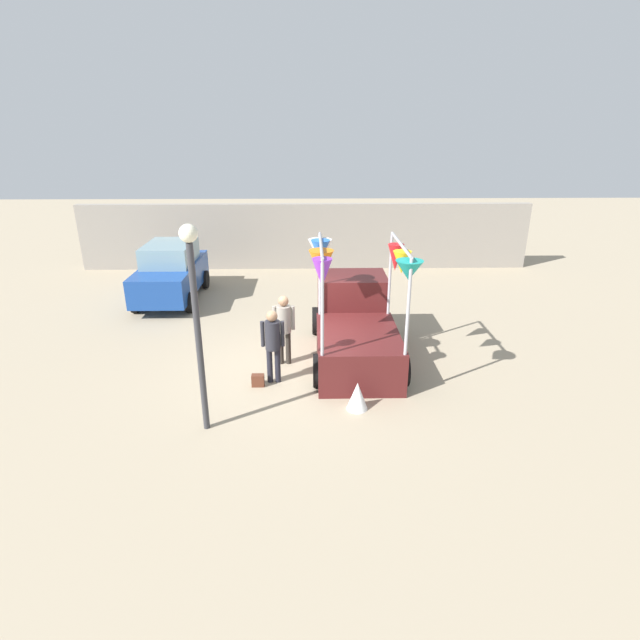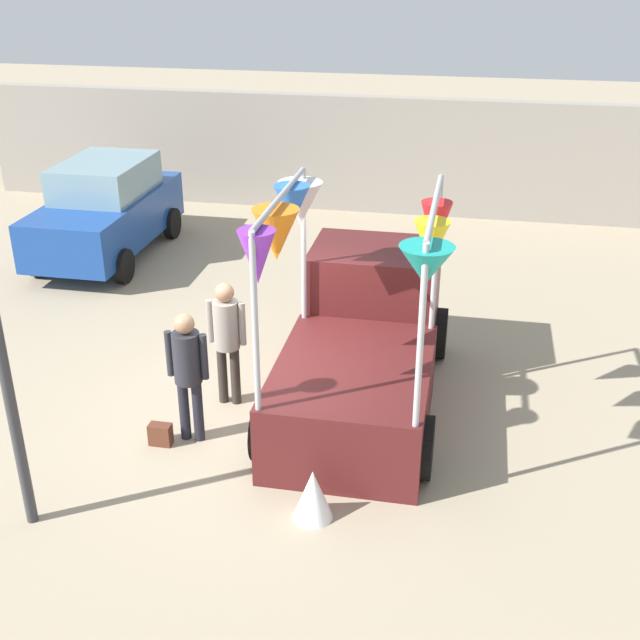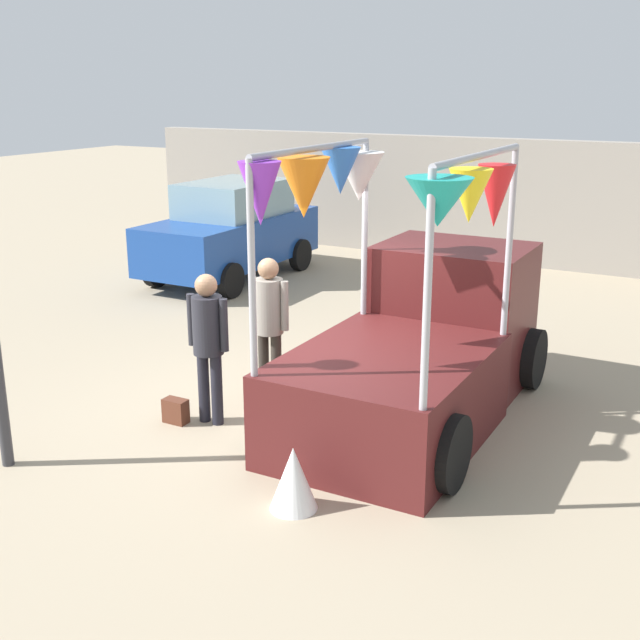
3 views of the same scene
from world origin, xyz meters
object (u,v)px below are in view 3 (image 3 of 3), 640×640
object	(u,v)px
parked_car	(231,230)
person_customer	(208,334)
vendor_truck	(422,336)
handbag	(176,411)
folded_kite_bundle_white	(293,478)
person_vendor	(269,315)

from	to	relation	value
parked_car	person_customer	distance (m)	7.03
vendor_truck	person_customer	bearing A→B (deg)	-142.31
parked_car	handbag	xyz separation A→B (m)	(3.43, -6.12, -0.80)
parked_car	folded_kite_bundle_white	size ratio (longest dim) A/B	6.67
vendor_truck	parked_car	world-z (taller)	vendor_truck
parked_car	person_customer	size ratio (longest dim) A/B	2.31
folded_kite_bundle_white	person_vendor	bearing A→B (deg)	126.44
parked_car	person_customer	world-z (taller)	parked_car
vendor_truck	folded_kite_bundle_white	size ratio (longest dim) A/B	6.83
person_customer	folded_kite_bundle_white	bearing A→B (deg)	-33.98
person_customer	handbag	xyz separation A→B (m)	(-0.35, -0.20, -0.91)
person_customer	person_vendor	bearing A→B (deg)	77.87
parked_car	folded_kite_bundle_white	bearing A→B (deg)	-51.99
person_customer	handbag	bearing A→B (deg)	-150.26
folded_kite_bundle_white	person_customer	bearing A→B (deg)	146.02
vendor_truck	person_vendor	world-z (taller)	vendor_truck
vendor_truck	folded_kite_bundle_white	xyz separation A→B (m)	(-0.14, -2.70, -0.61)
person_customer	handbag	world-z (taller)	person_customer
person_vendor	vendor_truck	bearing A→B (deg)	17.59
person_customer	person_vendor	size ratio (longest dim) A/B	0.99
handbag	folded_kite_bundle_white	distance (m)	2.37
parked_car	handbag	distance (m)	7.07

